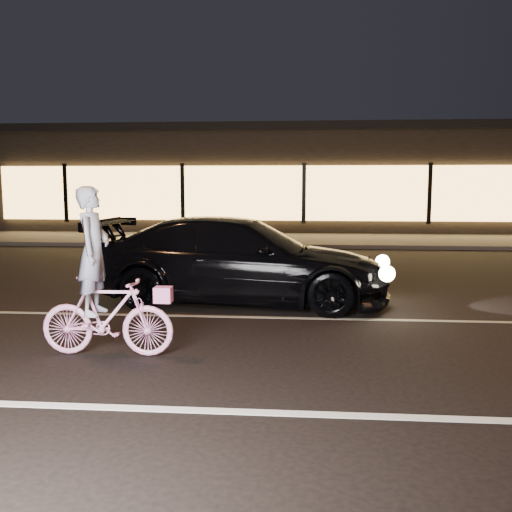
{
  "coord_description": "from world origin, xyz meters",
  "views": [
    {
      "loc": [
        0.02,
        -6.19,
        1.97
      ],
      "look_at": [
        -0.56,
        0.6,
        1.1
      ],
      "focal_mm": 40.0,
      "sensor_mm": 36.0,
      "label": 1
    }
  ],
  "objects": [
    {
      "name": "ground",
      "position": [
        0.0,
        0.0,
        0.0
      ],
      "size": [
        90.0,
        90.0,
        0.0
      ],
      "primitive_type": "plane",
      "color": "black",
      "rests_on": "ground"
    },
    {
      "name": "lane_stripe_near",
      "position": [
        0.0,
        -1.5,
        0.0
      ],
      "size": [
        60.0,
        0.12,
        0.01
      ],
      "primitive_type": "cube",
      "color": "silver",
      "rests_on": "ground"
    },
    {
      "name": "lane_stripe_far",
      "position": [
        0.0,
        2.0,
        0.0
      ],
      "size": [
        60.0,
        0.1,
        0.01
      ],
      "primitive_type": "cube",
      "color": "gray",
      "rests_on": "ground"
    },
    {
      "name": "sidewalk",
      "position": [
        0.0,
        13.0,
        0.06
      ],
      "size": [
        30.0,
        4.0,
        0.12
      ],
      "primitive_type": "cube",
      "color": "#383533",
      "rests_on": "ground"
    },
    {
      "name": "storefront",
      "position": [
        0.0,
        18.97,
        2.15
      ],
      "size": [
        25.4,
        8.42,
        4.2
      ],
      "color": "black",
      "rests_on": "ground"
    },
    {
      "name": "cyclist",
      "position": [
        -2.25,
        0.0,
        0.69
      ],
      "size": [
        1.54,
        0.53,
        1.94
      ],
      "rotation": [
        0.0,
        0.0,
        1.57
      ],
      "color": "#F642A6",
      "rests_on": "ground"
    },
    {
      "name": "sedan",
      "position": [
        -1.02,
        3.05,
        0.71
      ],
      "size": [
        5.02,
        2.38,
        1.41
      ],
      "rotation": [
        0.0,
        0.0,
        1.49
      ],
      "color": "black",
      "rests_on": "ground"
    }
  ]
}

